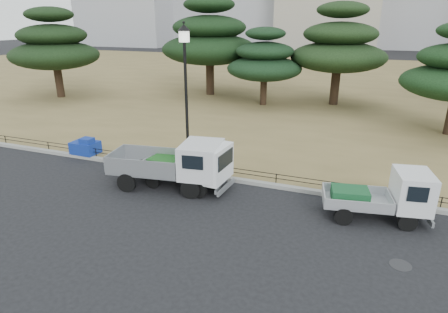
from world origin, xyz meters
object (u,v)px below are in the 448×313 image
at_px(truck_large, 173,162).
at_px(truck_kei_rear, 384,195).
at_px(truck_kei_front, 191,166).
at_px(tarp_pile, 86,147).
at_px(street_lamp, 185,75).

distance_m(truck_large, truck_kei_rear, 7.90).
xyz_separation_m(truck_kei_front, truck_kei_rear, (7.19, -0.01, -0.07)).
distance_m(truck_large, truck_kei_front, 0.76).
relative_size(truck_kei_front, tarp_pile, 2.88).
distance_m(street_lamp, tarp_pile, 6.86).
bearing_deg(street_lamp, truck_kei_rear, -10.46).
relative_size(truck_kei_front, street_lamp, 0.61).
relative_size(truck_large, tarp_pile, 3.63).
height_order(truck_kei_rear, tarp_pile, truck_kei_rear).
height_order(truck_large, truck_kei_rear, truck_large).
bearing_deg(truck_large, tarp_pile, 155.51).
bearing_deg(truck_kei_rear, street_lamp, 159.54).
height_order(truck_large, truck_kei_front, truck_large).
bearing_deg(truck_kei_rear, truck_large, 171.68).
relative_size(truck_kei_rear, tarp_pile, 2.77).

